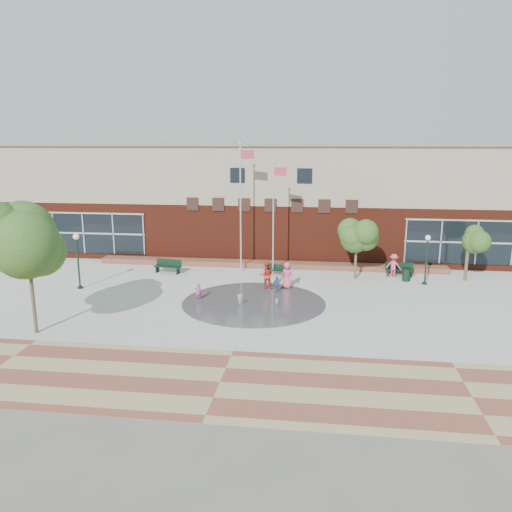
# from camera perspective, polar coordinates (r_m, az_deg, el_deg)

# --- Properties ---
(ground) EXTENTS (120.00, 120.00, 0.00)m
(ground) POSITION_cam_1_polar(r_m,az_deg,el_deg) (26.59, -1.12, -7.39)
(ground) COLOR #666056
(ground) RESTS_ON ground
(plaza_concrete) EXTENTS (46.00, 18.00, 0.01)m
(plaza_concrete) POSITION_cam_1_polar(r_m,az_deg,el_deg) (30.33, -0.00, -4.79)
(plaza_concrete) COLOR #A8A8A0
(plaza_concrete) RESTS_ON ground
(paver_band) EXTENTS (46.00, 6.00, 0.01)m
(paver_band) POSITION_cam_1_polar(r_m,az_deg,el_deg) (20.26, -4.14, -14.19)
(paver_band) COLOR brown
(paver_band) RESTS_ON ground
(splash_pad) EXTENTS (8.40, 8.40, 0.01)m
(splash_pad) POSITION_cam_1_polar(r_m,az_deg,el_deg) (29.39, -0.25, -5.37)
(splash_pad) COLOR #383A3D
(splash_pad) RESTS_ON ground
(library_building) EXTENTS (44.40, 10.40, 9.20)m
(library_building) POSITION_cam_1_polar(r_m,az_deg,el_deg) (42.55, 2.36, 6.72)
(library_building) COLOR #571D10
(library_building) RESTS_ON ground
(flower_bed) EXTENTS (26.00, 1.20, 0.40)m
(flower_bed) POSITION_cam_1_polar(r_m,az_deg,el_deg) (37.60, 1.49, -1.30)
(flower_bed) COLOR #A22137
(flower_bed) RESTS_ON ground
(flagpole_left) EXTENTS (1.07, 0.26, 9.18)m
(flagpole_left) POSITION_cam_1_polar(r_m,az_deg,el_deg) (35.53, -1.70, 6.26)
(flagpole_left) COLOR silver
(flagpole_left) RESTS_ON ground
(flagpole_right) EXTENTS (0.97, 0.31, 8.01)m
(flagpole_right) POSITION_cam_1_polar(r_m,az_deg,el_deg) (34.54, 2.07, 5.00)
(flagpole_right) COLOR silver
(flagpole_right) RESTS_ON ground
(lamp_left) EXTENTS (0.38, 0.38, 3.61)m
(lamp_left) POSITION_cam_1_polar(r_m,az_deg,el_deg) (33.56, -19.72, 0.14)
(lamp_left) COLOR black
(lamp_left) RESTS_ON ground
(lamp_right) EXTENTS (0.35, 0.35, 3.34)m
(lamp_right) POSITION_cam_1_polar(r_m,az_deg,el_deg) (34.41, 18.93, 0.21)
(lamp_right) COLOR black
(lamp_right) RESTS_ON ground
(bench_left) EXTENTS (2.04, 0.89, 0.99)m
(bench_left) POSITION_cam_1_polar(r_m,az_deg,el_deg) (36.38, -10.05, -1.46)
(bench_left) COLOR black
(bench_left) RESTS_ON ground
(bench_mid) EXTENTS (1.62, 0.87, 0.79)m
(bench_mid) POSITION_cam_1_polar(r_m,az_deg,el_deg) (35.24, 2.32, -1.85)
(bench_mid) COLOR black
(bench_mid) RESTS_ON ground
(bench_right) EXTENTS (1.94, 0.54, 0.97)m
(bench_right) POSITION_cam_1_polar(r_m,az_deg,el_deg) (36.38, 16.05, -1.78)
(bench_right) COLOR black
(bench_right) RESTS_ON ground
(trash_can) EXTENTS (0.56, 0.56, 0.92)m
(trash_can) POSITION_cam_1_polar(r_m,az_deg,el_deg) (35.24, 16.79, -2.04)
(trash_can) COLOR black
(trash_can) RESTS_ON ground
(tree_big_left) EXTENTS (4.05, 4.05, 6.48)m
(tree_big_left) POSITION_cam_1_polar(r_m,az_deg,el_deg) (26.02, -24.70, 1.55)
(tree_big_left) COLOR #413829
(tree_big_left) RESTS_ON ground
(tree_mid) EXTENTS (2.56, 2.56, 4.32)m
(tree_mid) POSITION_cam_1_polar(r_m,az_deg,el_deg) (34.42, 11.45, 2.48)
(tree_mid) COLOR #413829
(tree_mid) RESTS_ON ground
(tree_small_right) EXTENTS (2.40, 2.40, 4.11)m
(tree_small_right) POSITION_cam_1_polar(r_m,az_deg,el_deg) (36.24, 23.17, 1.97)
(tree_small_right) COLOR #413829
(tree_small_right) RESTS_ON ground
(water_jet_a) EXTENTS (0.33, 0.33, 0.63)m
(water_jet_a) POSITION_cam_1_polar(r_m,az_deg,el_deg) (28.87, -1.86, -5.73)
(water_jet_a) COLOR white
(water_jet_a) RESTS_ON ground
(water_jet_b) EXTENTS (0.18, 0.18, 0.40)m
(water_jet_b) POSITION_cam_1_polar(r_m,az_deg,el_deg) (28.82, 2.38, -5.77)
(water_jet_b) COLOR white
(water_jet_b) RESTS_ON ground
(child_splash) EXTENTS (0.46, 0.39, 1.08)m
(child_splash) POSITION_cam_1_polar(r_m,az_deg,el_deg) (29.95, -6.62, -4.04)
(child_splash) COLOR #CC408D
(child_splash) RESTS_ON ground
(adult_red) EXTENTS (0.93, 0.76, 1.80)m
(adult_red) POSITION_cam_1_polar(r_m,az_deg,el_deg) (31.88, 1.20, -2.22)
(adult_red) COLOR red
(adult_red) RESTS_ON ground
(adult_pink) EXTENTS (0.99, 0.86, 1.71)m
(adult_pink) POSITION_cam_1_polar(r_m,az_deg,el_deg) (32.12, 3.58, -2.21)
(adult_pink) COLOR #E14674
(adult_pink) RESTS_ON ground
(child_blue) EXTENTS (0.63, 0.59, 1.04)m
(child_blue) POSITION_cam_1_polar(r_m,az_deg,el_deg) (31.22, 2.40, -3.29)
(child_blue) COLOR #3355B2
(child_blue) RESTS_ON ground
(person_bench) EXTENTS (1.22, 0.95, 1.67)m
(person_bench) POSITION_cam_1_polar(r_m,az_deg,el_deg) (35.91, 15.45, -1.08)
(person_bench) COLOR #CF4264
(person_bench) RESTS_ON ground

